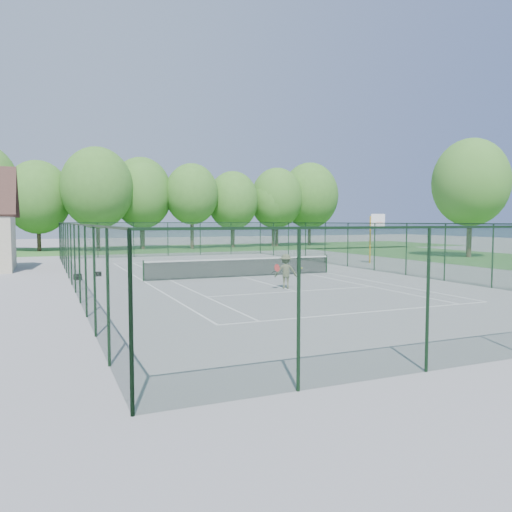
# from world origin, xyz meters

# --- Properties ---
(ground) EXTENTS (140.00, 140.00, 0.00)m
(ground) POSITION_xyz_m (0.00, 0.00, 0.00)
(ground) COLOR gray
(ground) RESTS_ON ground
(grass_far) EXTENTS (80.00, 16.00, 0.01)m
(grass_far) POSITION_xyz_m (0.00, 30.00, 0.01)
(grass_far) COLOR #3C7A31
(grass_far) RESTS_ON ground
(grass_side) EXTENTS (14.00, 40.00, 0.01)m
(grass_side) POSITION_xyz_m (24.00, 4.00, 0.01)
(grass_side) COLOR #3C7A31
(grass_side) RESTS_ON ground
(court_lines) EXTENTS (11.05, 23.85, 0.01)m
(court_lines) POSITION_xyz_m (0.00, 0.00, 0.00)
(court_lines) COLOR white
(court_lines) RESTS_ON ground
(tennis_net) EXTENTS (11.08, 0.08, 1.10)m
(tennis_net) POSITION_xyz_m (0.00, 0.00, 0.58)
(tennis_net) COLOR black
(tennis_net) RESTS_ON ground
(fence_enclosure) EXTENTS (18.05, 36.05, 3.02)m
(fence_enclosure) POSITION_xyz_m (0.00, 0.00, 1.56)
(fence_enclosure) COLOR #183921
(fence_enclosure) RESTS_ON ground
(tree_line_far) EXTENTS (39.40, 6.40, 9.70)m
(tree_line_far) POSITION_xyz_m (0.00, 30.00, 5.99)
(tree_line_far) COLOR #493628
(tree_line_far) RESTS_ON ground
(basketball_goal) EXTENTS (1.20, 1.43, 3.65)m
(basketball_goal) POSITION_xyz_m (12.16, 4.30, 2.57)
(basketball_goal) COLOR gold
(basketball_goal) RESTS_ON ground
(tree_side) EXTENTS (6.44, 6.44, 10.20)m
(tree_side) POSITION_xyz_m (23.64, 6.40, 6.43)
(tree_side) COLOR #493628
(tree_side) RESTS_ON ground
(sports_bag_a) EXTENTS (0.43, 0.31, 0.31)m
(sports_bag_a) POSITION_xyz_m (-8.60, 2.04, 0.16)
(sports_bag_a) COLOR black
(sports_bag_a) RESTS_ON ground
(sports_bag_b) EXTENTS (0.37, 0.26, 0.26)m
(sports_bag_b) POSITION_xyz_m (-7.41, 3.45, 0.13)
(sports_bag_b) COLOR black
(sports_bag_b) RESTS_ON ground
(tennis_player) EXTENTS (1.96, 0.93, 1.60)m
(tennis_player) POSITION_xyz_m (0.09, -5.30, 0.80)
(tennis_player) COLOR #55573F
(tennis_player) RESTS_ON ground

